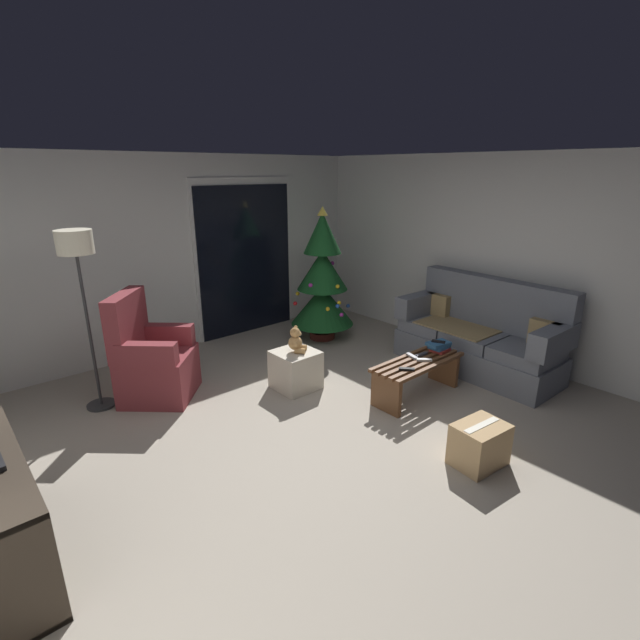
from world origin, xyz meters
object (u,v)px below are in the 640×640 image
object	(u,v)px
ottoman	(296,370)
remote_white	(424,360)
coffee_table	(417,372)
book_stack	(439,346)
remote_silver	(412,356)
couch	(480,337)
christmas_tree	(322,282)
remote_black	(407,369)
armchair	(152,361)
floor_lamp	(77,260)
cell_phone	(438,342)
teddy_bear_honey	(296,341)
cardboard_box_taped_mid_floor	(479,444)
remote_graphite	(421,354)

from	to	relation	value
ottoman	remote_white	bearing A→B (deg)	-50.02
coffee_table	book_stack	distance (m)	0.43
remote_silver	ottoman	size ratio (longest dim) A/B	0.35
couch	christmas_tree	xyz separation A→B (m)	(-0.73, 2.02, 0.42)
christmas_tree	remote_black	bearing A→B (deg)	-108.97
remote_white	armchair	distance (m)	2.83
floor_lamp	cell_phone	bearing A→B (deg)	-33.55
ottoman	teddy_bear_honey	bearing A→B (deg)	-49.97
coffee_table	christmas_tree	xyz separation A→B (m)	(0.43, 1.98, 0.55)
book_stack	ottoman	distance (m)	1.59
remote_silver	coffee_table	bearing A→B (deg)	91.63
christmas_tree	cardboard_box_taped_mid_floor	world-z (taller)	christmas_tree
remote_graphite	remote_black	size ratio (longest dim) A/B	1.00
remote_silver	cell_phone	size ratio (longest dim) A/B	1.08
cardboard_box_taped_mid_floor	ottoman	bearing A→B (deg)	97.20
cell_phone	floor_lamp	bearing A→B (deg)	121.68
coffee_table	floor_lamp	distance (m)	3.49
book_stack	remote_black	bearing A→B (deg)	-172.58
floor_lamp	cardboard_box_taped_mid_floor	bearing A→B (deg)	-56.57
couch	book_stack	world-z (taller)	couch
book_stack	cell_phone	distance (m)	0.06
remote_white	christmas_tree	world-z (taller)	christmas_tree
coffee_table	christmas_tree	world-z (taller)	christmas_tree
floor_lamp	remote_white	bearing A→B (deg)	-37.66
coffee_table	remote_black	distance (m)	0.33
remote_graphite	cardboard_box_taped_mid_floor	distance (m)	1.36
coffee_table	remote_black	bearing A→B (deg)	-164.94
cardboard_box_taped_mid_floor	teddy_bear_honey	bearing A→B (deg)	97.04
ottoman	remote_graphite	bearing A→B (deg)	-44.00
remote_graphite	remote_white	xyz separation A→B (m)	(-0.10, -0.11, 0.00)
remote_silver	teddy_bear_honey	size ratio (longest dim) A/B	0.55
remote_graphite	floor_lamp	xyz separation A→B (m)	(-2.73, 1.93, 1.09)
cell_phone	floor_lamp	size ratio (longest dim) A/B	0.08
book_stack	floor_lamp	size ratio (longest dim) A/B	0.15
remote_graphite	remote_white	size ratio (longest dim) A/B	1.00
remote_graphite	cardboard_box_taped_mid_floor	world-z (taller)	remote_graphite
armchair	coffee_table	bearing A→B (deg)	-41.13
coffee_table	cardboard_box_taped_mid_floor	distance (m)	1.22
remote_black	cardboard_box_taped_mid_floor	distance (m)	1.07
couch	teddy_bear_honey	size ratio (longest dim) A/B	6.89
couch	ottoman	size ratio (longest dim) A/B	4.46
couch	remote_silver	bearing A→B (deg)	173.26
book_stack	christmas_tree	world-z (taller)	christmas_tree
coffee_table	teddy_bear_honey	size ratio (longest dim) A/B	3.86
coffee_table	ottoman	distance (m)	1.31
remote_black	book_stack	xyz separation A→B (m)	(0.66, 0.09, 0.05)
couch	cell_phone	size ratio (longest dim) A/B	13.64
floor_lamp	teddy_bear_honey	xyz separation A→B (m)	(1.76, -0.99, -0.96)
cell_phone	armchair	bearing A→B (deg)	118.95
coffee_table	remote_graphite	world-z (taller)	remote_graphite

